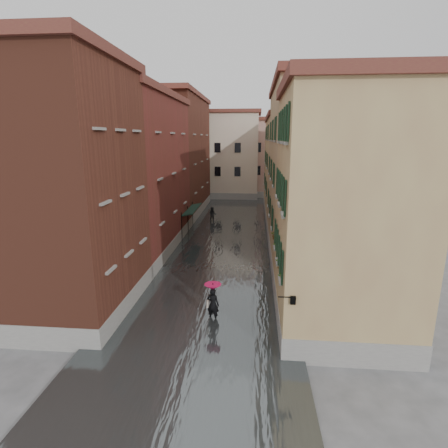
% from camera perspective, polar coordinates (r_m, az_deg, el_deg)
% --- Properties ---
extents(ground, '(120.00, 120.00, 0.00)m').
position_cam_1_polar(ground, '(21.58, -2.68, -11.95)').
color(ground, '#535355').
rests_on(ground, ground).
extents(floodwater, '(10.00, 60.00, 0.20)m').
position_cam_1_polar(floodwater, '(33.66, 0.31, -2.16)').
color(floodwater, '#43494A').
rests_on(floodwater, ground).
extents(building_left_near, '(6.00, 8.00, 13.00)m').
position_cam_1_polar(building_left_near, '(20.01, -24.08, 4.34)').
color(building_left_near, brown).
rests_on(building_left_near, ground).
extents(building_left_mid, '(6.00, 14.00, 12.50)m').
position_cam_1_polar(building_left_mid, '(30.03, -13.89, 7.46)').
color(building_left_mid, maroon).
rests_on(building_left_mid, ground).
extents(building_left_far, '(6.00, 16.00, 14.00)m').
position_cam_1_polar(building_left_far, '(44.39, -7.64, 10.65)').
color(building_left_far, brown).
rests_on(building_left_far, ground).
extents(building_right_near, '(6.00, 8.00, 11.50)m').
position_cam_1_polar(building_right_near, '(18.13, 18.68, 1.53)').
color(building_right_near, '#9E7A51').
rests_on(building_right_near, ground).
extents(building_right_mid, '(6.00, 14.00, 13.00)m').
position_cam_1_polar(building_right_mid, '(28.71, 13.82, 7.68)').
color(building_right_mid, tan).
rests_on(building_right_mid, ground).
extents(building_right_far, '(6.00, 16.00, 11.50)m').
position_cam_1_polar(building_right_far, '(43.60, 10.90, 8.83)').
color(building_right_far, '#9E7A51').
rests_on(building_right_far, ground).
extents(building_end_cream, '(12.00, 9.00, 13.00)m').
position_cam_1_polar(building_end_cream, '(57.60, -0.56, 10.99)').
color(building_end_cream, beige).
rests_on(building_end_cream, ground).
extents(building_end_pink, '(10.00, 9.00, 12.00)m').
position_cam_1_polar(building_end_pink, '(59.43, 8.45, 10.44)').
color(building_end_pink, tan).
rests_on(building_end_pink, ground).
extents(awning_near, '(1.09, 3.10, 2.80)m').
position_cam_1_polar(awning_near, '(33.49, -5.65, 1.86)').
color(awning_near, black).
rests_on(awning_near, ground).
extents(awning_far, '(1.09, 2.70, 2.80)m').
position_cam_1_polar(awning_far, '(36.19, -4.83, 2.77)').
color(awning_far, black).
rests_on(awning_far, ground).
extents(wall_lantern, '(0.71, 0.22, 0.35)m').
position_cam_1_polar(wall_lantern, '(14.79, 11.10, -12.01)').
color(wall_lantern, black).
rests_on(wall_lantern, ground).
extents(window_planters, '(0.59, 8.05, 0.84)m').
position_cam_1_polar(window_planters, '(19.44, 9.04, -3.93)').
color(window_planters, '#9B5E32').
rests_on(window_planters, ground).
extents(pedestrian_main, '(0.91, 0.91, 2.06)m').
position_cam_1_polar(pedestrian_main, '(18.62, -1.82, -12.19)').
color(pedestrian_main, black).
rests_on(pedestrian_main, ground).
extents(pedestrian_far, '(0.95, 0.78, 1.80)m').
position_cam_1_polar(pedestrian_far, '(39.75, -1.87, 1.52)').
color(pedestrian_far, black).
rests_on(pedestrian_far, ground).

